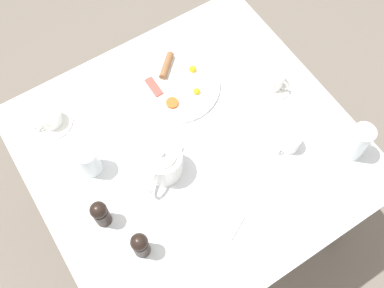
{
  "coord_description": "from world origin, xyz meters",
  "views": [
    {
      "loc": [
        0.35,
        0.55,
        2.08
      ],
      "look_at": [
        0.0,
        0.0,
        0.72
      ],
      "focal_mm": 42.0,
      "sensor_mm": 36.0,
      "label": 1
    }
  ],
  "objects_px": {
    "breakfast_plate": "(177,84)",
    "knife_by_plate": "(233,33)",
    "napkin_folded": "(221,217)",
    "creamer_jug": "(290,142)",
    "fork_spare": "(299,218)",
    "water_glass_tall": "(89,161)",
    "salt_grinder": "(140,245)",
    "teacup_with_saucer_left": "(50,119)",
    "water_glass_short": "(358,142)",
    "pepper_grinder": "(100,213)",
    "teacup_with_saucer_right": "(273,81)",
    "spoon_for_tea": "(210,282)",
    "teapot_near": "(163,163)"
  },
  "relations": [
    {
      "from": "napkin_folded",
      "to": "knife_by_plate",
      "type": "bearing_deg",
      "value": -127.83
    },
    {
      "from": "teapot_near",
      "to": "water_glass_short",
      "type": "distance_m",
      "value": 0.63
    },
    {
      "from": "teacup_with_saucer_right",
      "to": "creamer_jug",
      "type": "relative_size",
      "value": 1.57
    },
    {
      "from": "spoon_for_tea",
      "to": "fork_spare",
      "type": "relative_size",
      "value": 0.79
    },
    {
      "from": "water_glass_tall",
      "to": "fork_spare",
      "type": "relative_size",
      "value": 0.67
    },
    {
      "from": "teacup_with_saucer_left",
      "to": "knife_by_plate",
      "type": "bearing_deg",
      "value": 178.5
    },
    {
      "from": "teapot_near",
      "to": "napkin_folded",
      "type": "height_order",
      "value": "teapot_near"
    },
    {
      "from": "teapot_near",
      "to": "knife_by_plate",
      "type": "bearing_deg",
      "value": -1.4
    },
    {
      "from": "breakfast_plate",
      "to": "napkin_folded",
      "type": "height_order",
      "value": "breakfast_plate"
    },
    {
      "from": "creamer_jug",
      "to": "water_glass_short",
      "type": "bearing_deg",
      "value": 141.56
    },
    {
      "from": "teapot_near",
      "to": "teacup_with_saucer_left",
      "type": "relative_size",
      "value": 1.3
    },
    {
      "from": "fork_spare",
      "to": "teapot_near",
      "type": "bearing_deg",
      "value": -53.69
    },
    {
      "from": "water_glass_tall",
      "to": "spoon_for_tea",
      "type": "height_order",
      "value": "water_glass_tall"
    },
    {
      "from": "water_glass_tall",
      "to": "knife_by_plate",
      "type": "relative_size",
      "value": 0.58
    },
    {
      "from": "salt_grinder",
      "to": "spoon_for_tea",
      "type": "bearing_deg",
      "value": 122.25
    },
    {
      "from": "teacup_with_saucer_left",
      "to": "spoon_for_tea",
      "type": "relative_size",
      "value": 1.02
    },
    {
      "from": "knife_by_plate",
      "to": "water_glass_short",
      "type": "bearing_deg",
      "value": 94.23
    },
    {
      "from": "water_glass_tall",
      "to": "teacup_with_saucer_right",
      "type": "bearing_deg",
      "value": 175.14
    },
    {
      "from": "teacup_with_saucer_right",
      "to": "water_glass_tall",
      "type": "bearing_deg",
      "value": -4.86
    },
    {
      "from": "creamer_jug",
      "to": "napkin_folded",
      "type": "height_order",
      "value": "creamer_jug"
    },
    {
      "from": "teacup_with_saucer_right",
      "to": "creamer_jug",
      "type": "distance_m",
      "value": 0.25
    },
    {
      "from": "water_glass_short",
      "to": "pepper_grinder",
      "type": "relative_size",
      "value": 1.17
    },
    {
      "from": "knife_by_plate",
      "to": "spoon_for_tea",
      "type": "bearing_deg",
      "value": 51.01
    },
    {
      "from": "water_glass_tall",
      "to": "creamer_jug",
      "type": "bearing_deg",
      "value": 154.32
    },
    {
      "from": "salt_grinder",
      "to": "knife_by_plate",
      "type": "distance_m",
      "value": 0.89
    },
    {
      "from": "napkin_folded",
      "to": "creamer_jug",
      "type": "bearing_deg",
      "value": -166.0
    },
    {
      "from": "breakfast_plate",
      "to": "creamer_jug",
      "type": "bearing_deg",
      "value": 114.68
    },
    {
      "from": "creamer_jug",
      "to": "fork_spare",
      "type": "xyz_separation_m",
      "value": [
        0.13,
        0.22,
        -0.03
      ]
    },
    {
      "from": "water_glass_tall",
      "to": "knife_by_plate",
      "type": "height_order",
      "value": "water_glass_tall"
    },
    {
      "from": "water_glass_short",
      "to": "fork_spare",
      "type": "xyz_separation_m",
      "value": [
        0.29,
        0.09,
        -0.07
      ]
    },
    {
      "from": "breakfast_plate",
      "to": "salt_grinder",
      "type": "height_order",
      "value": "salt_grinder"
    },
    {
      "from": "knife_by_plate",
      "to": "fork_spare",
      "type": "distance_m",
      "value": 0.76
    },
    {
      "from": "teapot_near",
      "to": "water_glass_tall",
      "type": "bearing_deg",
      "value": 110.78
    },
    {
      "from": "teacup_with_saucer_right",
      "to": "fork_spare",
      "type": "xyz_separation_m",
      "value": [
        0.23,
        0.45,
        -0.02
      ]
    },
    {
      "from": "teacup_with_saucer_right",
      "to": "water_glass_short",
      "type": "bearing_deg",
      "value": 99.71
    },
    {
      "from": "teacup_with_saucer_left",
      "to": "knife_by_plate",
      "type": "height_order",
      "value": "teacup_with_saucer_left"
    },
    {
      "from": "breakfast_plate",
      "to": "knife_by_plate",
      "type": "height_order",
      "value": "breakfast_plate"
    },
    {
      "from": "water_glass_tall",
      "to": "water_glass_short",
      "type": "bearing_deg",
      "value": 151.26
    },
    {
      "from": "teapot_near",
      "to": "creamer_jug",
      "type": "distance_m",
      "value": 0.43
    },
    {
      "from": "water_glass_tall",
      "to": "spoon_for_tea",
      "type": "xyz_separation_m",
      "value": [
        -0.13,
        0.52,
        -0.06
      ]
    },
    {
      "from": "teacup_with_saucer_right",
      "to": "knife_by_plate",
      "type": "distance_m",
      "value": 0.27
    },
    {
      "from": "teapot_near",
      "to": "water_glass_tall",
      "type": "height_order",
      "value": "teapot_near"
    },
    {
      "from": "teacup_with_saucer_left",
      "to": "fork_spare",
      "type": "distance_m",
      "value": 0.9
    },
    {
      "from": "creamer_jug",
      "to": "teacup_with_saucer_right",
      "type": "bearing_deg",
      "value": -114.31
    },
    {
      "from": "teacup_with_saucer_right",
      "to": "pepper_grinder",
      "type": "bearing_deg",
      "value": 8.98
    },
    {
      "from": "breakfast_plate",
      "to": "teacup_with_saucer_left",
      "type": "bearing_deg",
      "value": -13.16
    },
    {
      "from": "teacup_with_saucer_left",
      "to": "creamer_jug",
      "type": "height_order",
      "value": "same"
    },
    {
      "from": "fork_spare",
      "to": "water_glass_tall",
      "type": "bearing_deg",
      "value": -47.09
    },
    {
      "from": "pepper_grinder",
      "to": "napkin_folded",
      "type": "bearing_deg",
      "value": 148.47
    },
    {
      "from": "salt_grinder",
      "to": "spoon_for_tea",
      "type": "distance_m",
      "value": 0.24
    }
  ]
}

